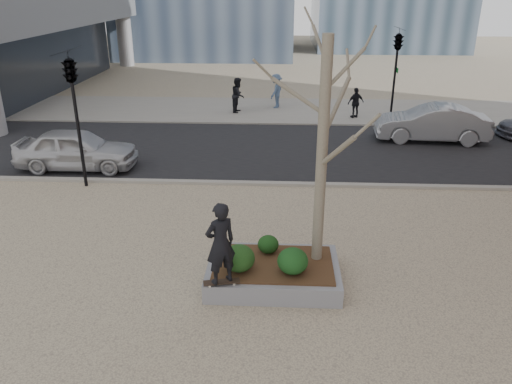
# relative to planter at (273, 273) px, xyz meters

# --- Properties ---
(ground) EXTENTS (120.00, 120.00, 0.00)m
(ground) POSITION_rel_planter_xyz_m (-1.00, 0.00, -0.23)
(ground) COLOR tan
(ground) RESTS_ON ground
(street) EXTENTS (60.00, 8.00, 0.02)m
(street) POSITION_rel_planter_xyz_m (-1.00, 10.00, -0.21)
(street) COLOR black
(street) RESTS_ON ground
(far_sidewalk) EXTENTS (60.00, 6.00, 0.02)m
(far_sidewalk) POSITION_rel_planter_xyz_m (-1.00, 17.00, -0.21)
(far_sidewalk) COLOR gray
(far_sidewalk) RESTS_ON ground
(planter) EXTENTS (3.00, 2.00, 0.45)m
(planter) POSITION_rel_planter_xyz_m (0.00, 0.00, 0.00)
(planter) COLOR gray
(planter) RESTS_ON ground
(planter_mulch) EXTENTS (2.70, 1.70, 0.04)m
(planter_mulch) POSITION_rel_planter_xyz_m (0.00, 0.00, 0.25)
(planter_mulch) COLOR #382314
(planter_mulch) RESTS_ON planter
(sycamore_tree) EXTENTS (2.80, 2.80, 6.60)m
(sycamore_tree) POSITION_rel_planter_xyz_m (1.00, 0.30, 3.56)
(sycamore_tree) COLOR gray
(sycamore_tree) RESTS_ON planter_mulch
(shrub_left) EXTENTS (0.71, 0.71, 0.60)m
(shrub_left) POSITION_rel_planter_xyz_m (-0.75, -0.35, 0.57)
(shrub_left) COLOR black
(shrub_left) RESTS_ON planter_mulch
(shrub_middle) EXTENTS (0.50, 0.50, 0.42)m
(shrub_middle) POSITION_rel_planter_xyz_m (-0.13, 0.49, 0.48)
(shrub_middle) COLOR #153812
(shrub_middle) RESTS_ON planter_mulch
(shrub_right) EXTENTS (0.68, 0.68, 0.58)m
(shrub_right) POSITION_rel_planter_xyz_m (0.43, -0.39, 0.55)
(shrub_right) COLOR #143F19
(shrub_right) RESTS_ON planter_mulch
(skateboard) EXTENTS (0.80, 0.36, 0.08)m
(skateboard) POSITION_rel_planter_xyz_m (-1.08, -0.88, 0.26)
(skateboard) COLOR black
(skateboard) RESTS_ON planter
(skateboarder) EXTENTS (0.80, 0.73, 1.82)m
(skateboarder) POSITION_rel_planter_xyz_m (-1.08, -0.88, 1.21)
(skateboarder) COLOR black
(skateboarder) RESTS_ON skateboard
(police_car) EXTENTS (4.41, 1.83, 1.49)m
(police_car) POSITION_rel_planter_xyz_m (-7.39, 7.26, 0.54)
(police_car) COLOR #B9B9BD
(police_car) RESTS_ON street
(car_silver) EXTENTS (4.85, 2.02, 1.56)m
(car_silver) POSITION_rel_planter_xyz_m (6.62, 11.57, 0.58)
(car_silver) COLOR gray
(car_silver) RESTS_ON street
(pedestrian_a) EXTENTS (0.82, 0.98, 1.81)m
(pedestrian_a) POSITION_rel_planter_xyz_m (-2.20, 16.42, 0.71)
(pedestrian_a) COLOR black
(pedestrian_a) RESTS_ON far_sidewalk
(pedestrian_b) EXTENTS (1.05, 1.35, 1.84)m
(pedestrian_b) POSITION_rel_planter_xyz_m (-0.21, 17.54, 0.72)
(pedestrian_b) COLOR #425878
(pedestrian_b) RESTS_ON far_sidewalk
(pedestrian_c) EXTENTS (0.97, 0.70, 1.53)m
(pedestrian_c) POSITION_rel_planter_xyz_m (3.88, 15.50, 0.56)
(pedestrian_c) COLOR black
(pedestrian_c) RESTS_ON far_sidewalk
(traffic_light_near) EXTENTS (0.60, 2.48, 4.50)m
(traffic_light_near) POSITION_rel_planter_xyz_m (-6.50, 5.60, 2.02)
(traffic_light_near) COLOR black
(traffic_light_near) RESTS_ON ground
(traffic_light_far) EXTENTS (0.60, 2.48, 4.50)m
(traffic_light_far) POSITION_rel_planter_xyz_m (5.50, 14.60, 2.02)
(traffic_light_far) COLOR black
(traffic_light_far) RESTS_ON ground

